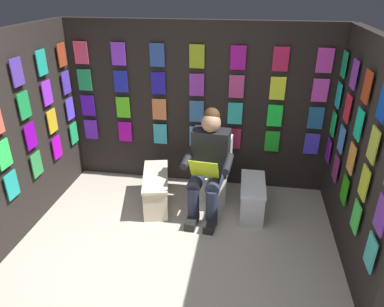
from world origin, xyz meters
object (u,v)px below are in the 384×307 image
(toilet, at_px, (212,175))
(comic_longbox_near, at_px, (252,198))
(person_reading, at_px, (208,163))
(comic_longbox_far, at_px, (156,189))

(toilet, height_order, comic_longbox_near, toilet)
(person_reading, relative_size, comic_longbox_far, 1.49)
(person_reading, xyz_separation_m, comic_longbox_near, (-0.50, -0.03, -0.40))
(comic_longbox_near, height_order, comic_longbox_far, comic_longbox_near)
(toilet, xyz_separation_m, comic_longbox_near, (-0.48, 0.20, -0.13))
(toilet, relative_size, person_reading, 0.65)
(toilet, distance_m, comic_longbox_near, 0.53)
(comic_longbox_far, bearing_deg, toilet, -175.77)
(person_reading, bearing_deg, toilet, -89.31)
(person_reading, height_order, comic_longbox_far, person_reading)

